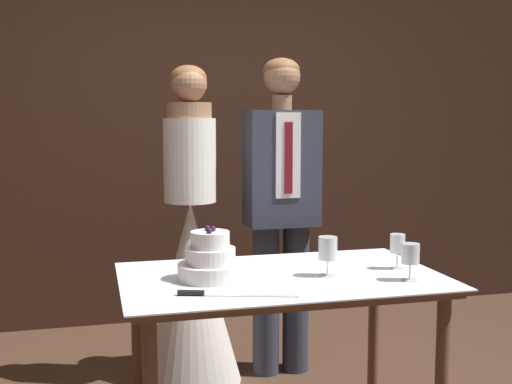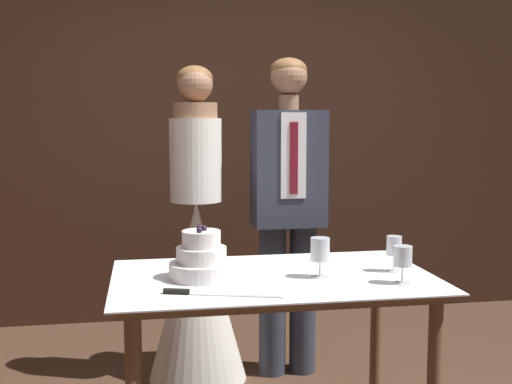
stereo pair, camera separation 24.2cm
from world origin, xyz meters
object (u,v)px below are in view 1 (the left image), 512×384
Objects in this scene: tiered_cake at (210,261)px; bride at (191,269)px; cake_knife at (215,294)px; wine_glass_near at (410,256)px; wine_glass_far at (397,245)px; groom at (281,201)px; cake_table at (281,297)px; wine_glass_middle at (328,250)px.

bride is (0.05, 0.84, -0.23)m from tiered_cake.
cake_knife is 0.82m from wine_glass_near.
bride is (-0.78, 0.87, -0.26)m from wine_glass_far.
cake_knife is at bearing -96.66° from tiered_cake.
groom is (-0.23, 1.07, 0.10)m from wine_glass_near.
cake_table is 0.94m from groom.
wine_glass_middle is 1.08× the size of wine_glass_far.
tiered_cake is 0.16× the size of bride.
wine_glass_near is 0.09× the size of bride.
cake_table is at bearing 156.24° from wine_glass_near.
cake_knife is at bearing -160.51° from wine_glass_middle.
wine_glass_far reaches higher than cake_table.
bride is at bearing 103.05° from cake_knife.
wine_glass_near is 0.92× the size of wine_glass_middle.
cake_table is at bearing 178.47° from wine_glass_far.
cake_knife is 1.26m from groom.
tiered_cake is at bearing 178.21° from cake_table.
wine_glass_far is at bearing 31.84° from cake_knife.
groom reaches higher than tiered_cake.
tiered_cake is 1.73× the size of wine_glass_far.
tiered_cake is at bearing -123.41° from groom.
wine_glass_near is (0.48, -0.21, 0.20)m from cake_table.
cake_knife is 2.89× the size of wine_glass_near.
wine_glass_middle reaches higher than wine_glass_far.
bride reaches higher than cake_table.
cake_table is at bearing -73.35° from bride.
wine_glass_far is (0.34, 0.04, -0.00)m from wine_glass_middle.
bride reaches higher than wine_glass_near.
tiered_cake is at bearing 100.33° from cake_knife.
wine_glass_middle is 0.09× the size of groom.
tiered_cake is at bearing 178.38° from wine_glass_far.
wine_glass_far is (0.83, -0.02, 0.03)m from tiered_cake.
wine_glass_near is at bearing -23.76° from cake_table.
cake_table is 0.76× the size of groom.
cake_knife is at bearing -118.15° from groom.
wine_glass_middle is at bearing -172.53° from wine_glass_far.
cake_table is 4.99× the size of tiered_cake.
groom is (0.59, 1.09, 0.19)m from cake_knife.
tiered_cake is 1.02m from groom.
tiered_cake is (-0.30, 0.01, 0.17)m from cake_table.
wine_glass_near is 1.32m from bride.
cake_knife reaches higher than cake_table.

